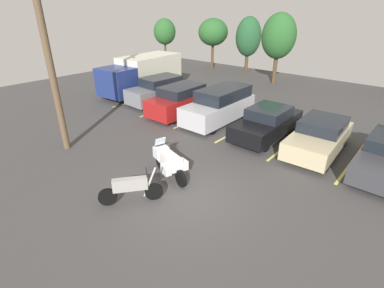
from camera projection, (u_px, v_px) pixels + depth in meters
ground at (189, 197)px, 10.29m from camera, size 44.00×44.00×0.10m
motorcycle_touring at (169, 161)px, 11.20m from camera, size 2.19×1.13×1.42m
motorcycle_second at (131, 188)px, 9.73m from camera, size 1.43×1.80×1.27m
parking_stripes at (264, 136)px, 15.01m from camera, size 19.98×4.70×0.01m
car_grey at (159, 90)px, 19.78m from camera, size 2.08×4.47×1.78m
car_red at (181, 100)px, 17.71m from camera, size 2.01×4.53×1.77m
car_silver at (220, 105)px, 16.52m from camera, size 1.95×4.91×1.92m
car_black at (267, 123)px, 14.69m from camera, size 1.87×4.62×1.53m
car_champagne at (319, 137)px, 13.08m from camera, size 2.08×4.50×1.53m
box_truck at (143, 74)px, 21.84m from camera, size 2.95×6.89×2.72m
utility_pole at (47, 49)px, 11.79m from camera, size 1.61×1.02×8.82m
tree_far_left at (165, 32)px, 32.26m from camera, size 2.45×2.45×4.90m
tree_right at (213, 32)px, 29.62m from camera, size 3.03×3.03×5.03m
tree_far_right at (279, 36)px, 23.44m from camera, size 2.77×2.77×5.70m
tree_left at (248, 37)px, 28.41m from camera, size 2.49×2.49×5.25m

